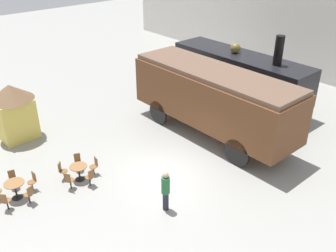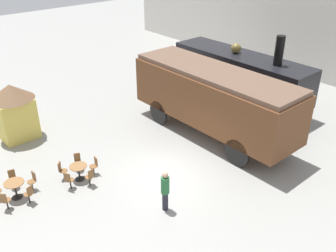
{
  "view_description": "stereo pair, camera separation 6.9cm",
  "coord_description": "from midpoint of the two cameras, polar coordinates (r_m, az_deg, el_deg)",
  "views": [
    {
      "loc": [
        10.75,
        -9.45,
        10.06
      ],
      "look_at": [
        -1.13,
        1.0,
        1.6
      ],
      "focal_mm": 40.0,
      "sensor_mm": 36.0,
      "label": 1
    },
    {
      "loc": [
        10.8,
        -9.4,
        10.06
      ],
      "look_at": [
        -1.13,
        1.0,
        1.6
      ],
      "focal_mm": 40.0,
      "sensor_mm": 36.0,
      "label": 2
    }
  ],
  "objects": [
    {
      "name": "ticket_kiosk",
      "position": [
        21.12,
        -22.38,
        2.49
      ],
      "size": [
        2.34,
        2.34,
        3.0
      ],
      "color": "#DBC151",
      "rests_on": "ground_plane"
    },
    {
      "name": "passenger_coach_wooden",
      "position": [
        19.68,
        7.05,
        4.54
      ],
      "size": [
        9.55,
        2.87,
        3.67
      ],
      "color": "brown",
      "rests_on": "ground_plane"
    },
    {
      "name": "cafe_chair_0",
      "position": [
        17.39,
        -11.01,
        -5.79
      ],
      "size": [
        0.36,
        0.37,
        0.87
      ],
      "rotation": [
        0.0,
        0.0,
        4.58
      ],
      "color": "black",
      "rests_on": "ground_plane"
    },
    {
      "name": "cafe_table_near",
      "position": [
        17.16,
        -13.36,
        -6.42
      ],
      "size": [
        0.78,
        0.78,
        0.72
      ],
      "color": "black",
      "rests_on": "ground_plane"
    },
    {
      "name": "cafe_chair_5",
      "position": [
        16.39,
        -20.29,
        -9.57
      ],
      "size": [
        0.39,
        0.38,
        0.87
      ],
      "rotation": [
        0.0,
        0.0,
        3.53
      ],
      "color": "black",
      "rests_on": "ground_plane"
    },
    {
      "name": "steam_locomotive",
      "position": [
        24.33,
        11.0,
        8.03
      ],
      "size": [
        9.44,
        2.42,
        4.74
      ],
      "color": "black",
      "rests_on": "ground_plane"
    },
    {
      "name": "cafe_chair_2",
      "position": [
        17.4,
        -15.79,
        -6.38
      ],
      "size": [
        0.4,
        0.4,
        0.87
      ],
      "rotation": [
        0.0,
        0.0,
        7.09
      ],
      "color": "black",
      "rests_on": "ground_plane"
    },
    {
      "name": "cafe_chair_6",
      "position": [
        17.13,
        -19.81,
        -7.7
      ],
      "size": [
        0.36,
        0.36,
        0.87
      ],
      "rotation": [
        0.0,
        0.0,
        4.78
      ],
      "color": "black",
      "rests_on": "ground_plane"
    },
    {
      "name": "cafe_chair_4",
      "position": [
        16.68,
        -11.68,
        -7.5
      ],
      "size": [
        0.38,
        0.36,
        0.87
      ],
      "rotation": [
        0.0,
        0.0,
        9.6
      ],
      "color": "black",
      "rests_on": "ground_plane"
    },
    {
      "name": "ground_plane",
      "position": [
        17.5,
        0.07,
        -6.96
      ],
      "size": [
        80.0,
        80.0,
        0.0
      ],
      "primitive_type": "plane",
      "color": "gray"
    },
    {
      "name": "cafe_table_mid",
      "position": [
        16.85,
        -22.23,
        -8.45
      ],
      "size": [
        0.83,
        0.83,
        0.78
      ],
      "color": "black",
      "rests_on": "ground_plane"
    },
    {
      "name": "cafe_chair_3",
      "position": [
        16.69,
        -14.76,
        -7.88
      ],
      "size": [
        0.39,
        0.4,
        0.87
      ],
      "rotation": [
        0.0,
        0.0,
        8.35
      ],
      "color": "black",
      "rests_on": "ground_plane"
    },
    {
      "name": "cafe_chair_1",
      "position": [
        17.82,
        -13.5,
        -5.17
      ],
      "size": [
        0.4,
        0.38,
        0.87
      ],
      "rotation": [
        0.0,
        0.0,
        5.83
      ],
      "color": "black",
      "rests_on": "ground_plane"
    },
    {
      "name": "visitor_person",
      "position": [
        14.82,
        -0.3,
        -9.64
      ],
      "size": [
        0.34,
        0.34,
        1.79
      ],
      "color": "#262633",
      "rests_on": "ground_plane"
    },
    {
      "name": "cafe_chair_7",
      "position": [
        17.56,
        -22.5,
        -7.29
      ],
      "size": [
        0.38,
        0.36,
        0.87
      ],
      "rotation": [
        0.0,
        0.0,
        6.04
      ],
      "color": "black",
      "rests_on": "ground_plane"
    },
    {
      "name": "cafe_chair_9",
      "position": [
        16.39,
        -23.49,
        -10.28
      ],
      "size": [
        0.4,
        0.41,
        0.87
      ],
      "rotation": [
        0.0,
        0.0,
        8.55
      ],
      "color": "black",
      "rests_on": "ground_plane"
    }
  ]
}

